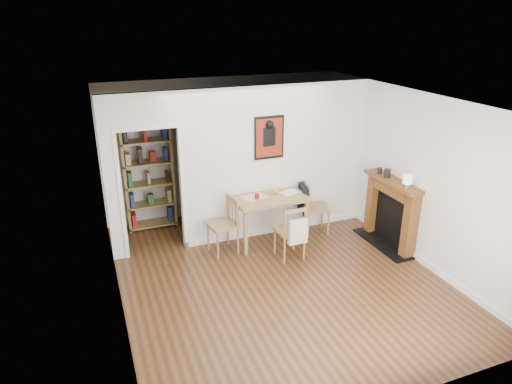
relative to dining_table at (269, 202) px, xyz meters
name	(u,v)px	position (x,y,z in m)	size (l,w,h in m)	color
ground	(278,275)	(-0.31, -1.08, -0.73)	(5.20, 5.20, 0.00)	#4E3519
room_shell	(252,166)	(-0.21, 0.26, 0.57)	(5.20, 5.20, 5.20)	silver
dining_table	(269,202)	(0.00, 0.00, 0.00)	(1.21, 0.77, 0.82)	olive
chair_left	(223,226)	(-0.85, -0.09, -0.26)	(0.54, 0.54, 0.94)	#9F764A
chair_right	(315,207)	(0.88, 0.01, -0.24)	(0.61, 0.55, 0.93)	#9F764A
chair_front	(290,231)	(0.09, -0.64, -0.27)	(0.47, 0.53, 0.90)	#9F764A
bookshelf	(148,173)	(-1.77, 1.32, 0.29)	(0.87, 0.35, 2.06)	olive
fireplace	(391,210)	(1.85, -0.83, -0.11)	(0.45, 1.25, 1.16)	brown
red_glass	(257,196)	(-0.24, -0.05, 0.15)	(0.08, 0.08, 0.10)	maroon
orange_fruit	(276,191)	(0.14, 0.06, 0.14)	(0.09, 0.09, 0.09)	orange
placemat	(254,197)	(-0.25, 0.05, 0.10)	(0.39, 0.29, 0.00)	beige
notebook	(289,193)	(0.37, 0.01, 0.11)	(0.30, 0.22, 0.02)	silver
mantel_lamp	(408,180)	(1.76, -1.23, 0.57)	(0.14, 0.14, 0.22)	silver
ceramic_jar_a	(387,173)	(1.79, -0.69, 0.50)	(0.11, 0.11, 0.13)	black
ceramic_jar_b	(380,171)	(1.78, -0.50, 0.49)	(0.08, 0.08, 0.10)	black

